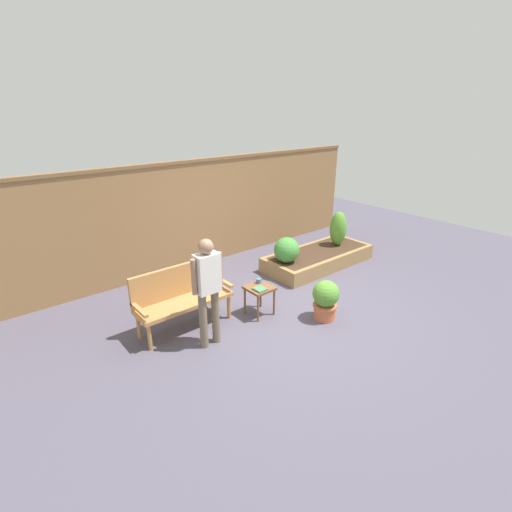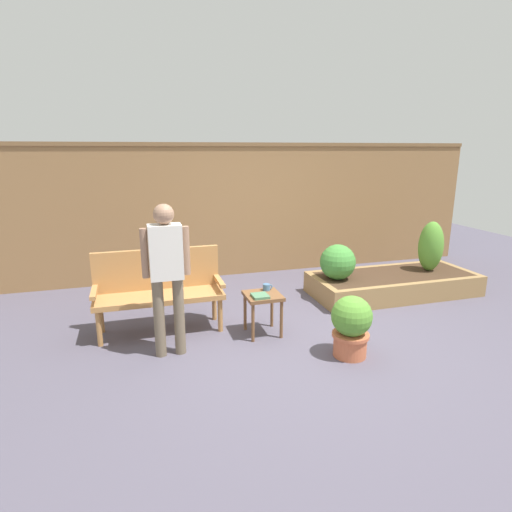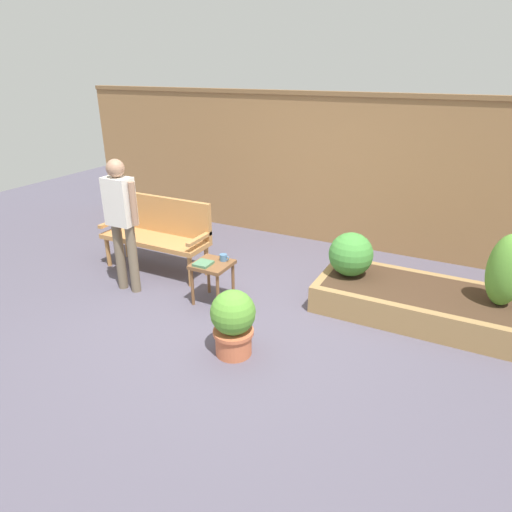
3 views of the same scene
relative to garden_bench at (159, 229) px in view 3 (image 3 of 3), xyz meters
The scene contains 11 objects.
ground_plane 1.73m from the garden_bench, 23.92° to the right, with size 14.00×14.00×0.00m, color #514C5B.
fence_back 2.51m from the garden_bench, 52.09° to the left, with size 8.40×0.14×2.16m.
garden_bench is the anchor object (origin of this frame).
side_table 1.22m from the garden_bench, 23.39° to the right, with size 0.40×0.40×0.48m.
cup_on_table 1.25m from the garden_bench, 17.17° to the right, with size 0.12×0.08×0.08m.
book_on_table 1.20m from the garden_bench, 28.28° to the right, with size 0.18×0.19×0.03m, color #4C7A56.
potted_boxwood 2.20m from the garden_bench, 34.39° to the right, with size 0.41×0.41×0.64m.
raised_planter_bed 3.39m from the garden_bench, ahead, with size 2.40×1.00×0.30m.
shrub_near_bench 2.46m from the garden_bench, ahead, with size 0.49×0.49×0.49m.
shrub_far_corner 3.97m from the garden_bench, ahead, with size 0.35×0.35×0.74m.
person_by_bench 0.78m from the garden_bench, 85.51° to the right, with size 0.47×0.20×1.56m.
Camera 3 is at (2.08, -3.58, 2.48)m, focal length 31.31 mm.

